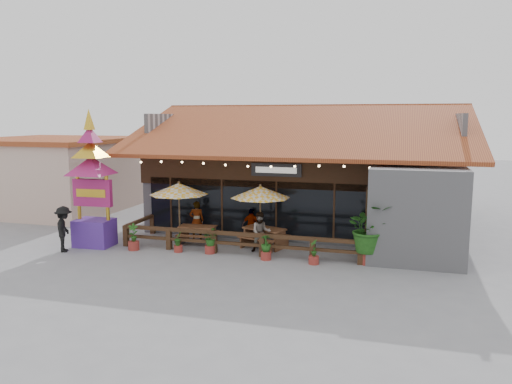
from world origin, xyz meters
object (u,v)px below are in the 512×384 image
(picnic_table_right, at_px, (264,234))
(thai_sign_tower, at_px, (91,169))
(tropical_plant, at_px, (369,229))
(umbrella_left, at_px, (179,189))
(umbrella_right, at_px, (260,192))
(picnic_table_left, at_px, (198,232))
(pedestrian, at_px, (64,229))

(picnic_table_right, distance_m, thai_sign_tower, 7.73)
(tropical_plant, bearing_deg, thai_sign_tower, -177.50)
(umbrella_left, bearing_deg, umbrella_right, 4.05)
(picnic_table_left, bearing_deg, umbrella_right, 2.93)
(tropical_plant, bearing_deg, picnic_table_left, 171.20)
(picnic_table_right, bearing_deg, thai_sign_tower, -166.15)
(umbrella_left, relative_size, pedestrian, 1.76)
(umbrella_right, height_order, tropical_plant, umbrella_right)
(picnic_table_right, bearing_deg, tropical_plant, -15.85)
(tropical_plant, xyz_separation_m, pedestrian, (-12.03, -1.63, -0.38))
(umbrella_right, height_order, pedestrian, umbrella_right)
(umbrella_right, relative_size, pedestrian, 1.77)
(umbrella_left, bearing_deg, picnic_table_right, 3.18)
(picnic_table_right, bearing_deg, umbrella_right, 166.98)
(picnic_table_right, relative_size, tropical_plant, 0.94)
(thai_sign_tower, relative_size, pedestrian, 3.32)
(umbrella_left, distance_m, pedestrian, 4.93)
(umbrella_right, bearing_deg, tropical_plant, -15.74)
(umbrella_left, height_order, umbrella_right, umbrella_left)
(umbrella_left, height_order, picnic_table_left, umbrella_left)
(pedestrian, bearing_deg, thai_sign_tower, -57.41)
(pedestrian, bearing_deg, picnic_table_right, -96.88)
(umbrella_right, relative_size, picnic_table_left, 1.98)
(umbrella_left, bearing_deg, thai_sign_tower, -154.91)
(picnic_table_left, height_order, picnic_table_right, picnic_table_right)
(picnic_table_left, height_order, tropical_plant, tropical_plant)
(umbrella_left, xyz_separation_m, pedestrian, (-3.91, -2.65, -1.43))
(thai_sign_tower, height_order, tropical_plant, thai_sign_tower)
(umbrella_right, distance_m, pedestrian, 8.15)
(picnic_table_right, bearing_deg, umbrella_left, -176.82)
(picnic_table_right, relative_size, thai_sign_tower, 0.35)
(thai_sign_tower, xyz_separation_m, pedestrian, (-0.65, -1.13, -2.35))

